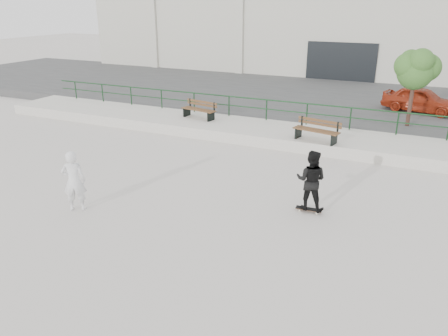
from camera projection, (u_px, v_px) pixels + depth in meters
The scene contains 12 objects.
ground at pixel (168, 232), 12.03m from camera, with size 120.00×120.00×0.00m, color beige.
ledge at pixel (277, 134), 19.99m from camera, with size 30.00×3.00×0.50m, color beige.
parking_strip at pixel (320, 99), 27.20m from camera, with size 60.00×14.00×0.50m, color #3E3E3E.
railing at pixel (287, 107), 20.74m from camera, with size 28.00×0.06×1.03m.
commercial_building at pixel (362, 18), 37.51m from camera, with size 44.20×16.33×8.00m.
bench_left at pixel (199, 110), 21.60m from camera, with size 1.94×0.91×0.86m.
bench_right at pixel (317, 131), 18.07m from camera, with size 2.01×0.95×0.89m.
tree at pixel (417, 68), 19.48m from camera, with size 2.00×1.78×3.56m.
red_car at pixel (421, 100), 22.74m from camera, with size 1.53×3.82×1.30m, color maroon.
skateboard at pixel (309, 209), 13.19m from camera, with size 0.79×0.24×0.09m.
standing_skater at pixel (311, 180), 12.85m from camera, with size 0.90×0.70×1.85m, color black.
seated_skater at pixel (74, 181), 12.99m from camera, with size 0.69×0.45×1.89m, color white.
Camera 1 is at (5.86, -8.97, 5.96)m, focal length 35.00 mm.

